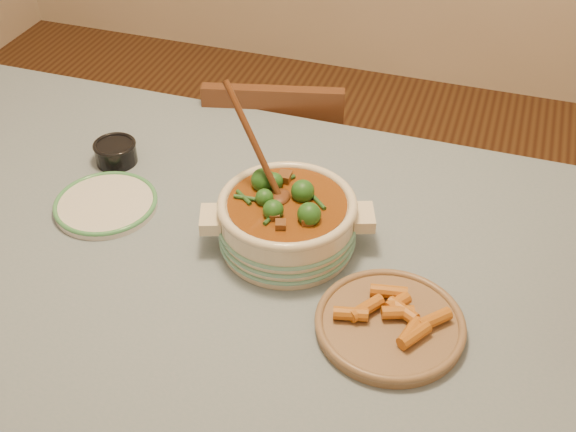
# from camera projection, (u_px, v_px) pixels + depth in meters

# --- Properties ---
(dining_table) EXTENTS (1.68, 1.08, 0.76)m
(dining_table) POSITION_uv_depth(u_px,v_px,m) (182.00, 271.00, 1.57)
(dining_table) COLOR brown
(dining_table) RESTS_ON floor
(stew_casserole) EXTENTS (0.35, 0.35, 0.33)m
(stew_casserole) POSITION_uv_depth(u_px,v_px,m) (287.00, 218.00, 1.45)
(stew_casserole) COLOR beige
(stew_casserole) RESTS_ON dining_table
(white_plate) EXTENTS (0.25, 0.25, 0.02)m
(white_plate) POSITION_uv_depth(u_px,v_px,m) (106.00, 204.00, 1.58)
(white_plate) COLOR silver
(white_plate) RESTS_ON dining_table
(condiment_bowl) EXTENTS (0.12, 0.12, 0.05)m
(condiment_bowl) POSITION_uv_depth(u_px,v_px,m) (115.00, 151.00, 1.71)
(condiment_bowl) COLOR black
(condiment_bowl) RESTS_ON dining_table
(fried_plate) EXTENTS (0.31, 0.31, 0.05)m
(fried_plate) POSITION_uv_depth(u_px,v_px,m) (390.00, 322.00, 1.30)
(fried_plate) COLOR #846349
(fried_plate) RESTS_ON dining_table
(chair_far) EXTENTS (0.46, 0.46, 0.81)m
(chair_far) POSITION_uv_depth(u_px,v_px,m) (277.00, 175.00, 2.18)
(chair_far) COLOR #552B1A
(chair_far) RESTS_ON floor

